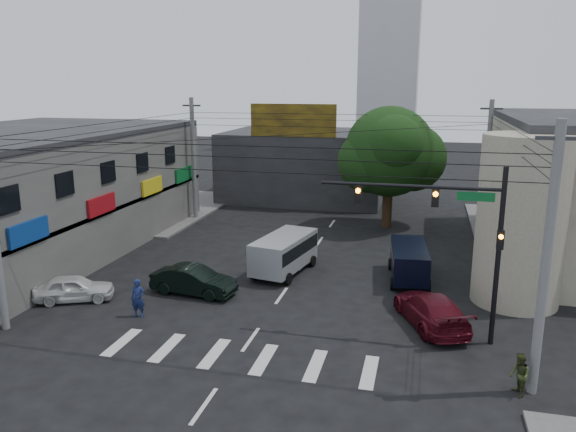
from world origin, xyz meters
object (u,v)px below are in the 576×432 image
at_px(utility_pole_far_right, 486,170).
at_px(white_compact, 74,288).
at_px(utility_pole_far_left, 194,159).
at_px(maroon_sedan, 431,310).
at_px(street_tree, 389,152).
at_px(silver_minivan, 284,255).
at_px(traffic_officer, 138,298).
at_px(dark_sedan, 194,280).
at_px(utility_pole_near_right, 546,263).
at_px(pedestrian_olive, 519,375).
at_px(navy_van, 409,263).
at_px(traffic_gantry, 455,225).

xyz_separation_m(utility_pole_far_right, white_compact, (-20.03, -17.00, -3.97)).
bearing_deg(utility_pole_far_left, maroon_sedan, -41.79).
bearing_deg(street_tree, silver_minivan, -112.18).
bearing_deg(utility_pole_far_left, silver_minivan, -47.37).
bearing_deg(maroon_sedan, traffic_officer, -12.96).
bearing_deg(utility_pole_far_right, maroon_sedan, -102.08).
distance_m(white_compact, traffic_officer, 4.09).
height_order(utility_pole_far_right, dark_sedan, utility_pole_far_right).
distance_m(utility_pole_near_right, pedestrian_olive, 3.90).
xyz_separation_m(dark_sedan, navy_van, (10.27, 4.66, 0.23)).
xyz_separation_m(utility_pole_far_right, silver_minivan, (-11.23, -10.61, -3.56)).
relative_size(street_tree, navy_van, 1.81).
height_order(street_tree, silver_minivan, street_tree).
xyz_separation_m(traffic_gantry, silver_minivan, (-8.56, 6.39, -3.79)).
height_order(street_tree, traffic_officer, street_tree).
relative_size(white_compact, maroon_sedan, 0.75).
bearing_deg(utility_pole_far_right, white_compact, -139.68).
relative_size(dark_sedan, traffic_officer, 2.50).
distance_m(utility_pole_far_left, navy_van, 19.69).
xyz_separation_m(white_compact, navy_van, (15.51, 6.87, 0.30)).
distance_m(silver_minivan, pedestrian_olive, 14.83).
relative_size(utility_pole_far_left, pedestrian_olive, 6.14).
bearing_deg(maroon_sedan, street_tree, -102.40).
bearing_deg(navy_van, maroon_sedan, -174.17).
height_order(street_tree, navy_van, street_tree).
relative_size(navy_van, traffic_officer, 2.74).
bearing_deg(street_tree, dark_sedan, -117.71).
bearing_deg(traffic_gantry, street_tree, 101.99).
bearing_deg(white_compact, pedestrian_olive, -124.70).
bearing_deg(utility_pole_near_right, utility_pole_far_right, 90.00).
bearing_deg(pedestrian_olive, traffic_officer, -115.51).
height_order(street_tree, utility_pole_near_right, utility_pole_near_right).
distance_m(traffic_gantry, dark_sedan, 12.99).
xyz_separation_m(utility_pole_far_left, silver_minivan, (9.77, -10.61, -3.56)).
distance_m(white_compact, maroon_sedan, 16.71).
bearing_deg(pedestrian_olive, navy_van, -174.59).
height_order(silver_minivan, pedestrian_olive, silver_minivan).
bearing_deg(navy_van, dark_sedan, 108.68).
height_order(street_tree, maroon_sedan, street_tree).
bearing_deg(pedestrian_olive, dark_sedan, -128.10).
relative_size(utility_pole_far_left, utility_pole_far_right, 1.00).
height_order(silver_minivan, navy_van, silver_minivan).
height_order(traffic_gantry, silver_minivan, traffic_gantry).
bearing_deg(pedestrian_olive, traffic_gantry, -165.62).
bearing_deg(traffic_officer, white_compact, 158.05).
relative_size(street_tree, traffic_officer, 4.95).
distance_m(maroon_sedan, pedestrian_olive, 5.84).
distance_m(dark_sedan, traffic_officer, 3.46).
bearing_deg(silver_minivan, navy_van, -75.09).
xyz_separation_m(street_tree, utility_pole_far_right, (6.50, -1.00, -0.87)).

